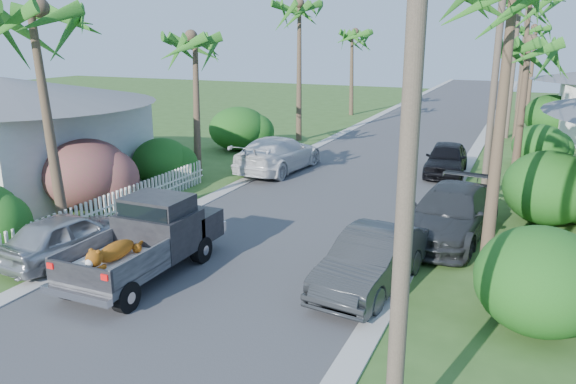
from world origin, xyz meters
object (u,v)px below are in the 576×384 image
at_px(pickup_truck, 153,236).
at_px(palm_l_d, 353,32).
at_px(palm_l_a, 35,10).
at_px(palm_r_d, 536,28).
at_px(parked_car_rn, 371,261).
at_px(parked_car_lf, 278,154).
at_px(utility_pole_a, 408,163).
at_px(house_left, 5,138).
at_px(utility_pole_b, 495,81).
at_px(parked_car_rf, 446,159).
at_px(palm_l_c, 299,5).
at_px(parked_car_rm, 450,214).
at_px(palm_l_b, 193,37).
at_px(utility_pole_d, 522,55).
at_px(parked_car_ln, 68,236).
at_px(palm_r_c, 531,0).
at_px(palm_r_b, 529,43).

relative_size(pickup_truck, palm_l_d, 0.66).
distance_m(palm_l_a, palm_r_d, 39.12).
distance_m(parked_car_rn, parked_car_lf, 13.01).
height_order(palm_l_a, utility_pole_a, utility_pole_a).
bearing_deg(house_left, utility_pole_b, 17.88).
distance_m(parked_car_rf, palm_l_c, 13.13).
distance_m(parked_car_rm, palm_l_b, 13.53).
xyz_separation_m(palm_l_d, utility_pole_d, (12.10, 9.00, -1.84)).
bearing_deg(palm_l_a, pickup_truck, -10.96).
bearing_deg(utility_pole_b, utility_pole_d, 90.00).
xyz_separation_m(parked_car_ln, utility_pole_d, (10.37, 41.12, 3.91)).
bearing_deg(palm_l_a, palm_r_d, 71.06).
bearing_deg(palm_r_c, pickup_truck, -109.01).
xyz_separation_m(parked_car_rn, house_left, (-16.71, 3.48, 1.38)).
height_order(utility_pole_a, utility_pole_b, same).
bearing_deg(parked_car_ln, utility_pole_b, -128.20).
relative_size(parked_car_rn, parked_car_ln, 1.10).
height_order(palm_l_d, utility_pole_b, utility_pole_b).
distance_m(parked_car_lf, utility_pole_d, 30.56).
relative_size(palm_l_c, palm_r_c, 0.98).
relative_size(parked_car_ln, utility_pole_b, 0.45).
height_order(parked_car_rn, parked_car_rm, parked_car_rm).
bearing_deg(palm_l_c, utility_pole_a, -64.20).
relative_size(parked_car_rm, utility_pole_b, 0.62).
bearing_deg(palm_l_d, palm_r_c, -32.21).
relative_size(house_left, utility_pole_a, 1.00).
distance_m(palm_l_d, utility_pole_a, 38.02).
xyz_separation_m(pickup_truck, palm_r_d, (8.51, 37.81, 5.73)).
relative_size(palm_r_d, utility_pole_a, 0.89).
bearing_deg(pickup_truck, utility_pole_a, -28.84).
distance_m(parked_car_lf, palm_l_a, 12.95).
bearing_deg(utility_pole_b, palm_r_c, 87.36).
bearing_deg(palm_r_b, utility_pole_a, -93.37).
xyz_separation_m(palm_l_c, house_left, (-7.00, -15.00, -5.79)).
bearing_deg(palm_r_d, palm_r_b, -89.77).
bearing_deg(parked_car_ln, palm_l_b, -73.85).
height_order(parked_car_rf, house_left, house_left).
height_order(parked_car_rn, utility_pole_a, utility_pole_a).
height_order(parked_car_rm, palm_r_c, palm_r_c).
bearing_deg(utility_pole_a, house_left, 154.18).
height_order(palm_l_a, utility_pole_d, utility_pole_d).
bearing_deg(parked_car_rm, parked_car_ln, -141.18).
xyz_separation_m(pickup_truck, palm_l_d, (-4.49, 31.81, 5.43)).
height_order(palm_r_c, utility_pole_b, palm_r_c).
relative_size(palm_l_c, utility_pole_b, 1.02).
distance_m(utility_pole_b, utility_pole_d, 30.00).
distance_m(utility_pole_a, utility_pole_d, 45.00).
relative_size(palm_l_a, palm_r_b, 1.14).
bearing_deg(utility_pole_a, palm_l_b, 131.53).
distance_m(palm_l_c, palm_l_d, 12.10).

